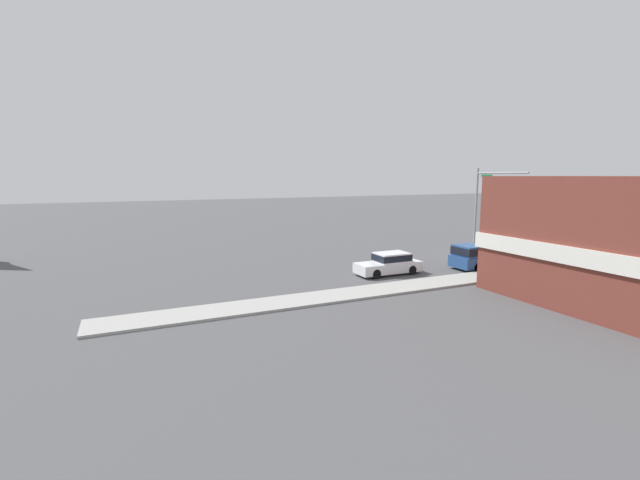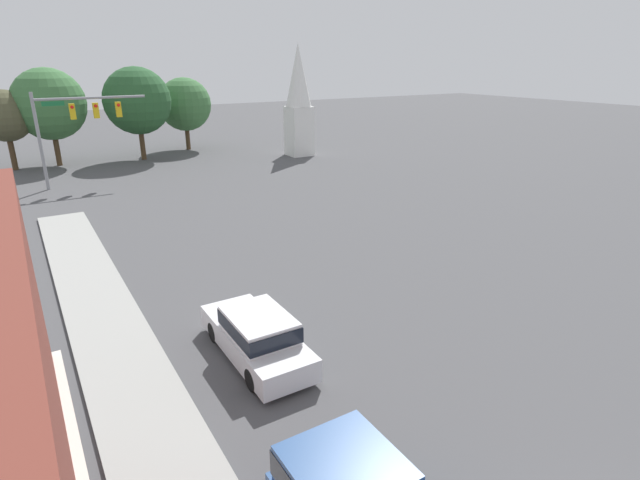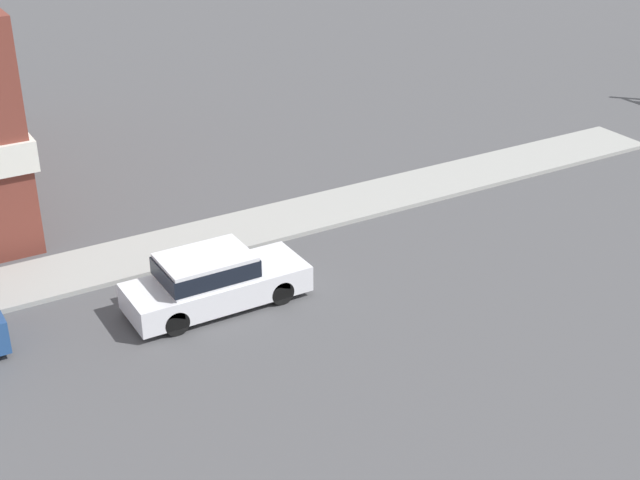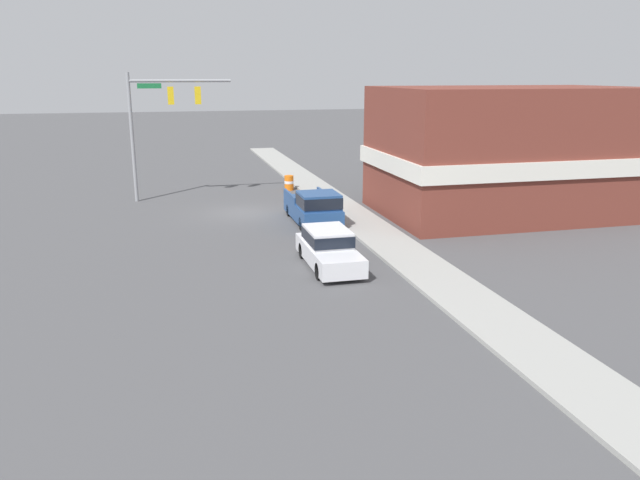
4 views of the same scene
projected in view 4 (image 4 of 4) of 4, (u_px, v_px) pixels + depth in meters
name	position (u px, v px, depth m)	size (l,w,h in m)	color
ground_plane	(244.00, 213.00, 35.25)	(200.00, 200.00, 0.00)	#4C4C4F
sidewalk_curb	(340.00, 207.00, 36.57)	(2.40, 60.00, 0.14)	#9E9E99
near_signal_assembly	(161.00, 110.00, 37.52)	(6.13, 0.49, 7.71)	gray
car_lead	(328.00, 247.00, 25.36)	(1.78, 4.79, 1.54)	black
pickup_truck_parked	(314.00, 207.00, 32.49)	(2.05, 5.35, 1.82)	black
construction_barrel	(289.00, 183.00, 42.04)	(0.63, 0.63, 0.99)	orange
corner_brick_building	(507.00, 152.00, 34.53)	(14.13, 9.25, 6.94)	brown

